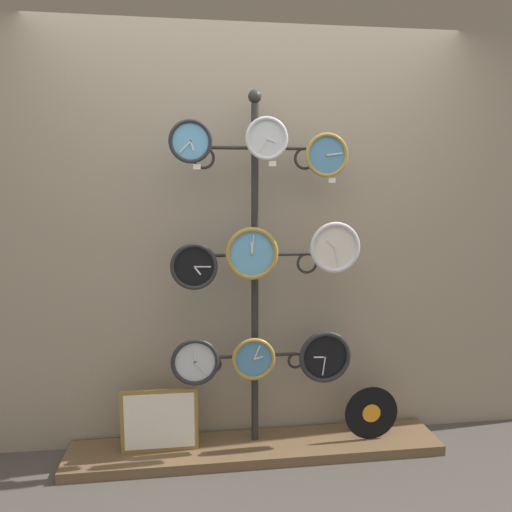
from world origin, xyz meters
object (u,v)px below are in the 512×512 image
(display_stand, at_px, (255,313))
(clock_top_center, at_px, (267,139))
(clock_middle_center, at_px, (252,254))
(picture_frame, at_px, (160,421))
(clock_middle_right, at_px, (335,247))
(clock_bottom_center, at_px, (254,359))
(clock_top_right, at_px, (327,155))
(clock_bottom_right, at_px, (325,357))
(clock_middle_left, at_px, (194,266))
(clock_top_left, at_px, (190,141))
(clock_bottom_left, at_px, (195,362))
(vinyl_record, at_px, (371,413))

(display_stand, bearing_deg, clock_top_center, -65.83)
(clock_middle_center, bearing_deg, picture_frame, 176.45)
(clock_top_center, height_order, picture_frame, clock_top_center)
(clock_middle_right, relative_size, clock_bottom_center, 1.16)
(clock_middle_center, height_order, clock_bottom_center, clock_middle_center)
(clock_top_right, distance_m, clock_bottom_right, 1.16)
(clock_middle_left, height_order, picture_frame, clock_middle_left)
(clock_bottom_center, distance_m, clock_bottom_right, 0.42)
(clock_middle_center, bearing_deg, clock_top_left, -178.89)
(clock_bottom_left, height_order, picture_frame, clock_bottom_left)
(clock_bottom_center, xyz_separation_m, picture_frame, (-0.54, 0.02, -0.35))
(clock_top_right, relative_size, picture_frame, 0.56)
(clock_top_center, bearing_deg, picture_frame, 176.08)
(clock_bottom_right, bearing_deg, clock_middle_center, -177.87)
(display_stand, height_order, clock_middle_left, display_stand)
(clock_bottom_left, bearing_deg, clock_top_left, -101.93)
(clock_bottom_right, bearing_deg, clock_top_center, -175.96)
(clock_top_center, height_order, clock_middle_right, clock_top_center)
(clock_top_left, bearing_deg, clock_bottom_left, 78.07)
(clock_top_left, distance_m, clock_bottom_right, 1.44)
(clock_top_center, bearing_deg, clock_middle_right, 1.75)
(clock_bottom_left, xyz_separation_m, clock_bottom_right, (0.75, 0.00, -0.01))
(clock_middle_center, distance_m, clock_middle_right, 0.47)
(clock_middle_center, height_order, clock_bottom_right, clock_middle_center)
(clock_top_center, distance_m, clock_middle_left, 0.80)
(clock_top_left, bearing_deg, clock_top_right, 2.42)
(clock_middle_left, bearing_deg, vinyl_record, 0.20)
(clock_top_right, bearing_deg, clock_top_left, -177.58)
(clock_middle_left, distance_m, vinyl_record, 1.39)
(clock_middle_left, bearing_deg, clock_top_center, -1.81)
(clock_middle_left, bearing_deg, picture_frame, 172.13)
(clock_top_center, bearing_deg, clock_middle_center, 173.59)
(clock_top_center, relative_size, clock_bottom_left, 0.85)
(clock_top_center, height_order, clock_middle_center, clock_top_center)
(clock_bottom_center, bearing_deg, picture_frame, 178.14)
(clock_bottom_center, bearing_deg, clock_middle_center, -125.10)
(clock_top_right, bearing_deg, clock_middle_center, -176.57)
(clock_top_left, height_order, vinyl_record, clock_top_left)
(display_stand, bearing_deg, clock_middle_left, -164.36)
(clock_top_center, bearing_deg, clock_top_left, 179.64)
(clock_middle_left, relative_size, clock_bottom_right, 0.84)
(vinyl_record, xyz_separation_m, picture_frame, (-1.25, 0.03, 0.02))
(picture_frame, bearing_deg, clock_middle_center, -3.55)
(clock_top_left, height_order, picture_frame, clock_top_left)
(clock_middle_right, distance_m, clock_bottom_left, 1.02)
(clock_middle_right, bearing_deg, picture_frame, 178.31)
(clock_middle_center, distance_m, picture_frame, 1.10)
(clock_bottom_center, bearing_deg, clock_top_left, -176.33)
(clock_top_right, distance_m, clock_bottom_center, 1.22)
(clock_top_center, relative_size, clock_middle_center, 0.79)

